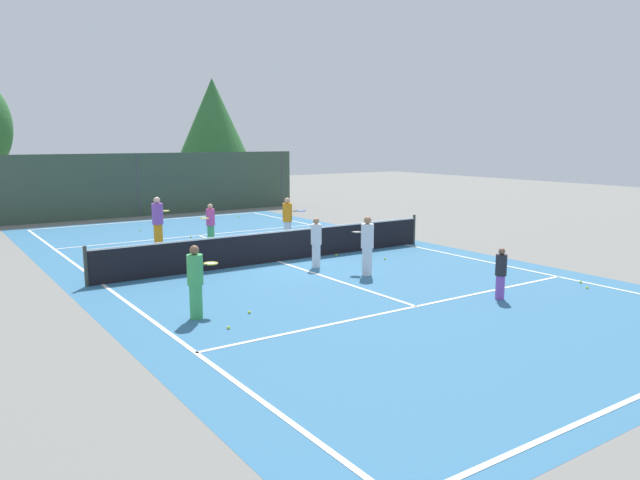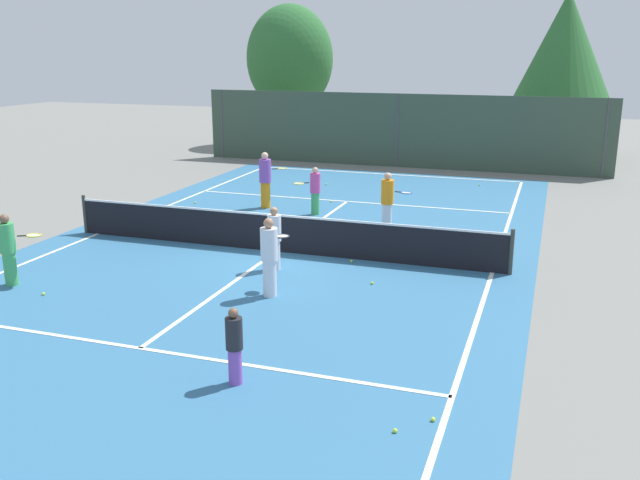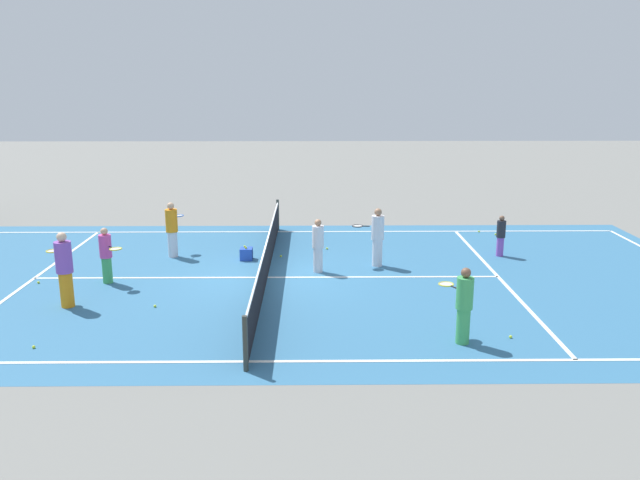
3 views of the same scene
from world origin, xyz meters
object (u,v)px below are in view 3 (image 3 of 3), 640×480
at_px(player_3, 501,235).
at_px(tennis_ball_5, 155,306).
at_px(player_0, 172,229).
at_px(tennis_ball_10, 34,347).
at_px(player_1, 377,236).
at_px(player_5, 464,305).
at_px(tennis_ball_6, 479,231).
at_px(tennis_ball_7, 38,282).
at_px(tennis_ball_2, 465,322).
at_px(player_6, 106,255).
at_px(tennis_ball_4, 511,337).
at_px(tennis_ball_0, 327,248).
at_px(player_4, 64,269).
at_px(tennis_ball_9, 281,256).
at_px(player_2, 318,245).
at_px(ball_crate, 246,254).
at_px(tennis_ball_3, 496,234).

xyz_separation_m(player_3, tennis_ball_5, (-4.55, 9.58, -0.62)).
height_order(player_0, tennis_ball_10, player_0).
distance_m(player_1, player_5, 5.87).
height_order(tennis_ball_5, tennis_ball_6, same).
bearing_deg(player_3, tennis_ball_7, 101.36).
relative_size(player_5, tennis_ball_2, 24.72).
distance_m(player_6, tennis_ball_5, 2.70).
xyz_separation_m(tennis_ball_2, tennis_ball_10, (-1.30, 9.13, 0.00)).
xyz_separation_m(player_6, tennis_ball_7, (-0.04, 1.86, -0.75)).
xyz_separation_m(player_6, tennis_ball_6, (5.77, -11.44, -0.75)).
bearing_deg(tennis_ball_5, tennis_ball_4, -104.08).
relative_size(tennis_ball_0, tennis_ball_2, 1.00).
bearing_deg(player_4, player_5, -104.52).
bearing_deg(tennis_ball_6, tennis_ball_2, 164.15).
distance_m(player_3, player_5, 7.30).
bearing_deg(tennis_ball_10, tennis_ball_6, -48.90).
distance_m(player_1, player_3, 4.06).
bearing_deg(tennis_ball_9, tennis_ball_5, 147.93).
bearing_deg(player_5, player_4, 75.48).
height_order(tennis_ball_5, tennis_ball_9, same).
relative_size(player_6, tennis_ball_7, 23.00).
bearing_deg(tennis_ball_2, tennis_ball_7, 74.30).
bearing_deg(player_6, player_2, -80.42).
xyz_separation_m(player_5, tennis_ball_4, (0.23, -1.09, -0.81)).
bearing_deg(player_2, player_5, -150.20).
bearing_deg(ball_crate, player_2, -121.39).
xyz_separation_m(player_3, tennis_ball_9, (-0.06, 6.77, -0.62)).
bearing_deg(tennis_ball_10, player_5, -88.77).
relative_size(player_1, tennis_ball_5, 26.01).
height_order(player_3, tennis_ball_7, player_3).
height_order(player_0, tennis_ball_4, player_0).
distance_m(player_5, tennis_ball_0, 8.12).
height_order(player_1, tennis_ball_2, player_1).
distance_m(player_0, player_2, 4.76).
bearing_deg(player_0, player_2, -110.76).
height_order(tennis_ball_0, tennis_ball_4, same).
bearing_deg(player_4, tennis_ball_3, -59.76).
relative_size(tennis_ball_5, tennis_ball_10, 1.00).
height_order(player_4, tennis_ball_9, player_4).
bearing_deg(tennis_ball_2, player_3, -22.55).
xyz_separation_m(player_0, tennis_ball_10, (-7.02, 1.40, -0.84)).
distance_m(player_2, tennis_ball_5, 4.96).
bearing_deg(player_0, player_6, 155.49).
height_order(player_4, player_5, player_4).
distance_m(tennis_ball_2, tennis_ball_9, 7.14).
height_order(player_0, tennis_ball_7, player_0).
xyz_separation_m(player_1, player_2, (-0.60, 1.72, -0.10)).
distance_m(ball_crate, tennis_ball_0, 2.74).
bearing_deg(tennis_ball_3, player_0, 104.09).
xyz_separation_m(player_6, tennis_ball_5, (-1.95, -1.70, -0.75)).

